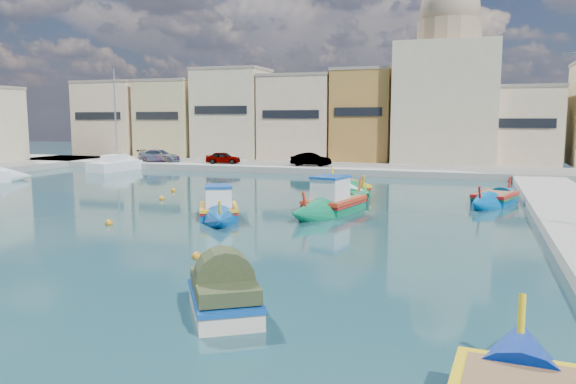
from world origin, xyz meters
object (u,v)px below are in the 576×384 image
at_px(tender_near, 224,297).
at_px(yacht_north, 126,165).
at_px(luzzu_turquoise_cabin, 334,205).
at_px(church_block, 447,86).
at_px(luzzu_cyan_mid, 495,200).
at_px(luzzu_blue_cabin, 219,212).
at_px(luzzu_green, 346,190).

xyz_separation_m(tender_near, yacht_north, (-27.10, 35.15, -0.05)).
bearing_deg(tender_near, luzzu_turquoise_cabin, 93.90).
xyz_separation_m(church_block, luzzu_turquoise_cabin, (-4.28, -31.04, -8.03)).
height_order(luzzu_cyan_mid, yacht_north, yacht_north).
bearing_deg(yacht_north, tender_near, -52.37).
distance_m(luzzu_blue_cabin, tender_near, 14.58).
bearing_deg(luzzu_cyan_mid, luzzu_green, 170.31).
bearing_deg(luzzu_blue_cabin, luzzu_cyan_mid, 34.90).
relative_size(luzzu_turquoise_cabin, tender_near, 2.85).
distance_m(luzzu_turquoise_cabin, yacht_north, 31.72).
distance_m(luzzu_turquoise_cabin, luzzu_green, 7.51).
height_order(luzzu_blue_cabin, tender_near, luzzu_blue_cabin).
relative_size(luzzu_cyan_mid, tender_near, 2.37).
distance_m(tender_near, yacht_north, 44.39).
bearing_deg(luzzu_turquoise_cabin, luzzu_cyan_mid, 34.21).
height_order(church_block, luzzu_turquoise_cabin, church_block).
xyz_separation_m(church_block, yacht_north, (-30.23, -12.81, -7.99)).
bearing_deg(luzzu_turquoise_cabin, luzzu_blue_cabin, -143.99).
distance_m(church_block, tender_near, 48.71).
bearing_deg(church_block, luzzu_blue_cabin, -105.28).
distance_m(luzzu_cyan_mid, tender_near, 23.92).
bearing_deg(luzzu_turquoise_cabin, tender_near, -86.10).
xyz_separation_m(luzzu_turquoise_cabin, luzzu_green, (-0.96, 7.45, -0.09)).
relative_size(luzzu_turquoise_cabin, luzzu_green, 1.19).
relative_size(luzzu_turquoise_cabin, luzzu_cyan_mid, 1.20).
bearing_deg(luzzu_green, luzzu_turquoise_cabin, -82.64).
relative_size(church_block, luzzu_green, 2.27).
bearing_deg(luzzu_cyan_mid, yacht_north, 160.22).
bearing_deg(luzzu_blue_cabin, church_block, 74.72).
relative_size(church_block, luzzu_cyan_mid, 2.29).
relative_size(luzzu_blue_cabin, yacht_north, 0.71).
bearing_deg(luzzu_blue_cabin, tender_near, -63.98).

